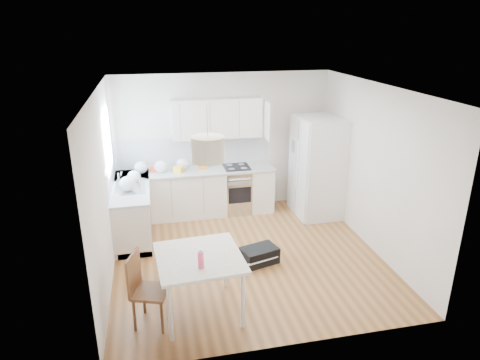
# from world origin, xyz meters

# --- Properties ---
(floor) EXTENTS (4.20, 4.20, 0.00)m
(floor) POSITION_xyz_m (0.00, 0.00, 0.00)
(floor) COLOR brown
(floor) RESTS_ON ground
(ceiling) EXTENTS (4.20, 4.20, 0.00)m
(ceiling) POSITION_xyz_m (0.00, 0.00, 2.70)
(ceiling) COLOR white
(ceiling) RESTS_ON wall_back
(wall_back) EXTENTS (4.20, 0.00, 4.20)m
(wall_back) POSITION_xyz_m (0.00, 2.10, 1.35)
(wall_back) COLOR silver
(wall_back) RESTS_ON floor
(wall_left) EXTENTS (0.00, 4.20, 4.20)m
(wall_left) POSITION_xyz_m (-2.10, 0.00, 1.35)
(wall_left) COLOR silver
(wall_left) RESTS_ON floor
(wall_right) EXTENTS (0.00, 4.20, 4.20)m
(wall_right) POSITION_xyz_m (2.10, 0.00, 1.35)
(wall_right) COLOR silver
(wall_right) RESTS_ON floor
(window_glassblock) EXTENTS (0.02, 1.00, 1.00)m
(window_glassblock) POSITION_xyz_m (-2.09, 1.15, 1.75)
(window_glassblock) COLOR #BFE0F9
(window_glassblock) RESTS_ON wall_left
(cabinets_back) EXTENTS (3.00, 0.60, 0.88)m
(cabinets_back) POSITION_xyz_m (-0.60, 1.80, 0.44)
(cabinets_back) COLOR silver
(cabinets_back) RESTS_ON floor
(cabinets_left) EXTENTS (0.60, 1.80, 0.88)m
(cabinets_left) POSITION_xyz_m (-1.80, 1.20, 0.44)
(cabinets_left) COLOR silver
(cabinets_left) RESTS_ON floor
(counter_back) EXTENTS (3.02, 0.64, 0.04)m
(counter_back) POSITION_xyz_m (-0.60, 1.80, 0.90)
(counter_back) COLOR #A6A8AA
(counter_back) RESTS_ON cabinets_back
(counter_left) EXTENTS (0.64, 1.82, 0.04)m
(counter_left) POSITION_xyz_m (-1.80, 1.20, 0.90)
(counter_left) COLOR #A6A8AA
(counter_left) RESTS_ON cabinets_left
(backsplash_back) EXTENTS (3.00, 0.01, 0.58)m
(backsplash_back) POSITION_xyz_m (-0.60, 2.09, 1.21)
(backsplash_back) COLOR silver
(backsplash_back) RESTS_ON wall_back
(backsplash_left) EXTENTS (0.01, 1.80, 0.58)m
(backsplash_left) POSITION_xyz_m (-2.09, 1.20, 1.21)
(backsplash_left) COLOR silver
(backsplash_left) RESTS_ON wall_left
(upper_cabinets) EXTENTS (1.70, 0.32, 0.75)m
(upper_cabinets) POSITION_xyz_m (-0.15, 1.94, 1.88)
(upper_cabinets) COLOR silver
(upper_cabinets) RESTS_ON wall_back
(range_oven) EXTENTS (0.50, 0.61, 0.88)m
(range_oven) POSITION_xyz_m (0.20, 1.80, 0.44)
(range_oven) COLOR silver
(range_oven) RESTS_ON floor
(sink) EXTENTS (0.50, 0.80, 0.16)m
(sink) POSITION_xyz_m (-1.80, 1.15, 0.92)
(sink) COLOR silver
(sink) RESTS_ON counter_left
(refrigerator) EXTENTS (0.93, 0.98, 1.93)m
(refrigerator) POSITION_xyz_m (1.70, 1.36, 0.96)
(refrigerator) COLOR white
(refrigerator) RESTS_ON floor
(dining_table) EXTENTS (1.12, 1.12, 0.83)m
(dining_table) POSITION_xyz_m (-0.91, -1.26, 0.73)
(dining_table) COLOR beige
(dining_table) RESTS_ON floor
(dining_chair) EXTENTS (0.52, 0.52, 0.97)m
(dining_chair) POSITION_xyz_m (-1.53, -1.35, 0.48)
(dining_chair) COLOR #503218
(dining_chair) RESTS_ON floor
(drink_bottle) EXTENTS (0.08, 0.08, 0.25)m
(drink_bottle) POSITION_xyz_m (-0.92, -1.53, 0.95)
(drink_bottle) COLOR #DC3D68
(drink_bottle) RESTS_ON dining_table
(gym_bag) EXTENTS (0.63, 0.50, 0.25)m
(gym_bag) POSITION_xyz_m (0.14, -0.23, 0.13)
(gym_bag) COLOR black
(gym_bag) RESTS_ON floor
(pendant_lamp) EXTENTS (0.46, 0.46, 0.30)m
(pendant_lamp) POSITION_xyz_m (-0.75, -1.16, 2.18)
(pendant_lamp) COLOR beige
(pendant_lamp) RESTS_ON ceiling
(grocery_bag_a) EXTENTS (0.25, 0.21, 0.22)m
(grocery_bag_a) POSITION_xyz_m (-1.62, 1.83, 1.03)
(grocery_bag_a) COLOR white
(grocery_bag_a) RESTS_ON counter_back
(grocery_bag_b) EXTENTS (0.26, 0.22, 0.23)m
(grocery_bag_b) POSITION_xyz_m (-1.24, 1.80, 1.03)
(grocery_bag_b) COLOR white
(grocery_bag_b) RESTS_ON counter_back
(grocery_bag_c) EXTENTS (0.24, 0.20, 0.22)m
(grocery_bag_c) POSITION_xyz_m (-0.84, 1.90, 1.03)
(grocery_bag_c) COLOR white
(grocery_bag_c) RESTS_ON counter_back
(grocery_bag_d) EXTENTS (0.23, 0.20, 0.21)m
(grocery_bag_d) POSITION_xyz_m (-1.73, 1.39, 1.02)
(grocery_bag_d) COLOR white
(grocery_bag_d) RESTS_ON counter_back
(grocery_bag_e) EXTENTS (0.28, 0.24, 0.25)m
(grocery_bag_e) POSITION_xyz_m (-1.83, 0.97, 1.05)
(grocery_bag_e) COLOR white
(grocery_bag_e) RESTS_ON counter_left
(snack_orange) EXTENTS (0.18, 0.12, 0.11)m
(snack_orange) POSITION_xyz_m (-0.45, 1.86, 0.98)
(snack_orange) COLOR orange
(snack_orange) RESTS_ON counter_back
(snack_yellow) EXTENTS (0.20, 0.20, 0.12)m
(snack_yellow) POSITION_xyz_m (-0.93, 1.74, 0.98)
(snack_yellow) COLOR gold
(snack_yellow) RESTS_ON counter_back
(snack_red) EXTENTS (0.18, 0.13, 0.11)m
(snack_red) POSITION_xyz_m (-1.35, 1.87, 0.98)
(snack_red) COLOR red
(snack_red) RESTS_ON counter_back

